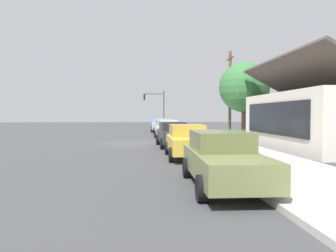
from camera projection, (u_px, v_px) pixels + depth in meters
ground_plane at (134, 144)px, 22.65m from camera, size 120.00×120.00×0.00m
sidewalk_curb at (211, 142)px, 23.13m from camera, size 60.00×4.20×0.16m
car_skyblue at (159, 125)px, 38.11m from camera, size 4.45×2.07×1.59m
car_silver at (164, 127)px, 32.23m from camera, size 4.55×2.19×1.59m
car_ivory at (168, 129)px, 26.92m from camera, size 4.54×2.17×1.59m
car_charcoal at (173, 134)px, 20.69m from camera, size 4.67×2.10×1.59m
car_mustard at (188, 141)px, 15.44m from camera, size 4.42×2.08×1.59m
car_olive at (223, 159)px, 9.28m from camera, size 4.83×2.09×1.59m
storefront_building at (332, 119)px, 19.18m from camera, size 10.79×7.53×5.42m
shade_tree at (244, 87)px, 26.56m from camera, size 4.18×4.18×6.43m
traffic_light_main at (156, 104)px, 42.83m from camera, size 0.37×2.79×5.20m
utility_pole_wooden at (230, 93)px, 27.57m from camera, size 1.80×0.24×7.50m
fire_hydrant_red at (188, 135)px, 24.93m from camera, size 0.22×0.22×0.71m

